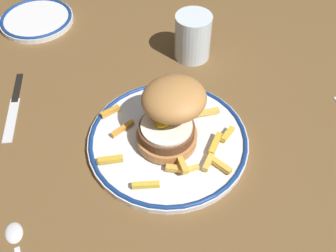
{
  "coord_description": "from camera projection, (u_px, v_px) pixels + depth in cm",
  "views": [
    {
      "loc": [
        6.24,
        -43.91,
        54.33
      ],
      "look_at": [
        5.51,
        -1.55,
        4.6
      ],
      "focal_mm": 41.52,
      "sensor_mm": 36.0,
      "label": 1
    }
  ],
  "objects": [
    {
      "name": "water_glass",
      "position": [
        193.0,
        40.0,
        0.81
      ],
      "size": [
        7.58,
        7.58,
        9.84
      ],
      "color": "silver",
      "rests_on": "ground_plane"
    },
    {
      "name": "spoon",
      "position": [
        15.0,
        241.0,
        0.57
      ],
      "size": [
        7.15,
        12.77,
        0.9
      ],
      "color": "silver",
      "rests_on": "ground_plane"
    },
    {
      "name": "ground_plane",
      "position": [
        138.0,
        142.0,
        0.71
      ],
      "size": [
        125.85,
        95.5,
        4.0
      ],
      "primitive_type": "cube",
      "color": "brown"
    },
    {
      "name": "dinner_plate",
      "position": [
        168.0,
        140.0,
        0.68
      ],
      "size": [
        28.21,
        28.21,
        1.6
      ],
      "color": "silver",
      "rests_on": "ground_plane"
    },
    {
      "name": "knife",
      "position": [
        15.0,
        100.0,
        0.75
      ],
      "size": [
        3.84,
        18.04,
        0.7
      ],
      "color": "black",
      "rests_on": "ground_plane"
    },
    {
      "name": "side_plate",
      "position": [
        37.0,
        19.0,
        0.92
      ],
      "size": [
        17.05,
        17.05,
        1.6
      ],
      "color": "silver",
      "rests_on": "ground_plane"
    },
    {
      "name": "burger",
      "position": [
        171.0,
        114.0,
        0.64
      ],
      "size": [
        14.69,
        14.56,
        10.95
      ],
      "color": "#BE7A44",
      "rests_on": "dinner_plate"
    },
    {
      "name": "fries_pile",
      "position": [
        179.0,
        149.0,
        0.65
      ],
      "size": [
        24.11,
        17.6,
        1.88
      ],
      "color": "gold",
      "rests_on": "dinner_plate"
    }
  ]
}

